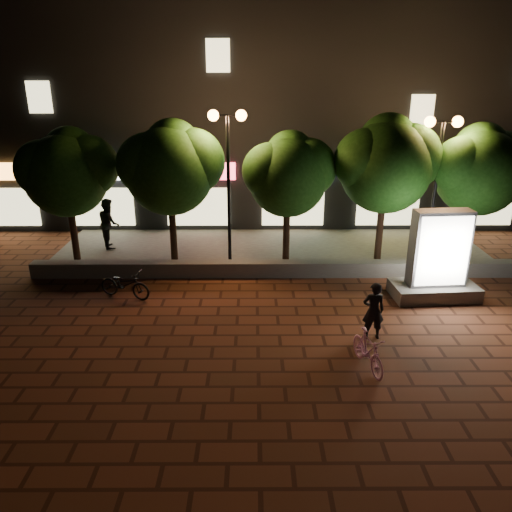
{
  "coord_description": "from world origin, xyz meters",
  "views": [
    {
      "loc": [
        -0.66,
        -11.1,
        6.25
      ],
      "look_at": [
        -0.59,
        1.5,
        1.62
      ],
      "focal_mm": 34.34,
      "sensor_mm": 36.0,
      "label": 1
    }
  ],
  "objects_px": {
    "tree_right": "(387,161)",
    "scooter_parked": "(125,284)",
    "scooter_pink": "(368,351)",
    "tree_left": "(171,165)",
    "rider": "(373,311)",
    "tree_far_right": "(481,167)",
    "street_lamp_right": "(440,153)",
    "tree_far_left": "(68,170)",
    "tree_mid": "(289,172)",
    "pedestrian": "(109,223)",
    "ad_kiosk": "(437,263)",
    "street_lamp_left": "(228,149)"
  },
  "relations": [
    {
      "from": "scooter_pink",
      "to": "tree_right",
      "type": "bearing_deg",
      "value": 60.96
    },
    {
      "from": "tree_left",
      "to": "street_lamp_right",
      "type": "height_order",
      "value": "street_lamp_right"
    },
    {
      "from": "ad_kiosk",
      "to": "scooter_pink",
      "type": "distance_m",
      "value": 4.8
    },
    {
      "from": "tree_mid",
      "to": "tree_right",
      "type": "height_order",
      "value": "tree_right"
    },
    {
      "from": "pedestrian",
      "to": "scooter_pink",
      "type": "bearing_deg",
      "value": -158.6
    },
    {
      "from": "tree_far_right",
      "to": "tree_left",
      "type": "bearing_deg",
      "value": 180.0
    },
    {
      "from": "tree_mid",
      "to": "scooter_parked",
      "type": "xyz_separation_m",
      "value": [
        -5.06,
        -3.15,
        -2.78
      ]
    },
    {
      "from": "tree_mid",
      "to": "pedestrian",
      "type": "relative_size",
      "value": 2.37
    },
    {
      "from": "tree_left",
      "to": "tree_right",
      "type": "height_order",
      "value": "tree_right"
    },
    {
      "from": "scooter_pink",
      "to": "scooter_parked",
      "type": "height_order",
      "value": "scooter_pink"
    },
    {
      "from": "street_lamp_right",
      "to": "ad_kiosk",
      "type": "bearing_deg",
      "value": -104.52
    },
    {
      "from": "ad_kiosk",
      "to": "pedestrian",
      "type": "height_order",
      "value": "ad_kiosk"
    },
    {
      "from": "tree_right",
      "to": "street_lamp_left",
      "type": "relative_size",
      "value": 0.98
    },
    {
      "from": "rider",
      "to": "ad_kiosk",
      "type": "bearing_deg",
      "value": -136.42
    },
    {
      "from": "tree_far_left",
      "to": "tree_left",
      "type": "distance_m",
      "value": 3.51
    },
    {
      "from": "rider",
      "to": "tree_far_left",
      "type": "bearing_deg",
      "value": -32.71
    },
    {
      "from": "tree_right",
      "to": "tree_far_right",
      "type": "bearing_deg",
      "value": -0.0
    },
    {
      "from": "tree_far_left",
      "to": "rider",
      "type": "bearing_deg",
      "value": -31.08
    },
    {
      "from": "tree_mid",
      "to": "pedestrian",
      "type": "bearing_deg",
      "value": 168.97
    },
    {
      "from": "street_lamp_right",
      "to": "tree_far_left",
      "type": "bearing_deg",
      "value": 178.79
    },
    {
      "from": "tree_far_left",
      "to": "tree_right",
      "type": "bearing_deg",
      "value": 0.0
    },
    {
      "from": "tree_far_left",
      "to": "scooter_parked",
      "type": "xyz_separation_m",
      "value": [
        2.44,
        -3.15,
        -2.86
      ]
    },
    {
      "from": "tree_left",
      "to": "ad_kiosk",
      "type": "distance_m",
      "value": 9.09
    },
    {
      "from": "tree_far_left",
      "to": "street_lamp_right",
      "type": "relative_size",
      "value": 0.93
    },
    {
      "from": "tree_far_left",
      "to": "tree_far_right",
      "type": "bearing_deg",
      "value": 0.0
    },
    {
      "from": "tree_far_left",
      "to": "tree_mid",
      "type": "bearing_deg",
      "value": -0.0
    },
    {
      "from": "tree_left",
      "to": "tree_right",
      "type": "distance_m",
      "value": 7.3
    },
    {
      "from": "street_lamp_right",
      "to": "rider",
      "type": "xyz_separation_m",
      "value": [
        -3.17,
        -5.33,
        -3.14
      ]
    },
    {
      "from": "scooter_pink",
      "to": "tree_mid",
      "type": "bearing_deg",
      "value": 87.58
    },
    {
      "from": "tree_far_left",
      "to": "tree_right",
      "type": "xyz_separation_m",
      "value": [
        10.8,
        0.0,
        0.27
      ]
    },
    {
      "from": "tree_far_right",
      "to": "scooter_pink",
      "type": "height_order",
      "value": "tree_far_right"
    },
    {
      "from": "rider",
      "to": "scooter_parked",
      "type": "height_order",
      "value": "rider"
    },
    {
      "from": "scooter_pink",
      "to": "rider",
      "type": "distance_m",
      "value": 1.48
    },
    {
      "from": "tree_left",
      "to": "tree_mid",
      "type": "bearing_deg",
      "value": -0.0
    },
    {
      "from": "tree_far_right",
      "to": "scooter_parked",
      "type": "distance_m",
      "value": 12.34
    },
    {
      "from": "tree_left",
      "to": "tree_mid",
      "type": "distance_m",
      "value": 4.0
    },
    {
      "from": "tree_far_right",
      "to": "scooter_pink",
      "type": "xyz_separation_m",
      "value": [
        -5.14,
        -6.97,
        -2.92
      ]
    },
    {
      "from": "tree_left",
      "to": "rider",
      "type": "height_order",
      "value": "tree_left"
    },
    {
      "from": "tree_far_left",
      "to": "pedestrian",
      "type": "xyz_separation_m",
      "value": [
        0.8,
        1.31,
        -2.26
      ]
    },
    {
      "from": "tree_far_right",
      "to": "ad_kiosk",
      "type": "relative_size",
      "value": 1.77
    },
    {
      "from": "rider",
      "to": "tree_right",
      "type": "bearing_deg",
      "value": -106.9
    },
    {
      "from": "tree_right",
      "to": "scooter_parked",
      "type": "distance_m",
      "value": 9.47
    },
    {
      "from": "tree_left",
      "to": "tree_far_right",
      "type": "relative_size",
      "value": 1.03
    },
    {
      "from": "tree_left",
      "to": "pedestrian",
      "type": "distance_m",
      "value": 3.85
    },
    {
      "from": "scooter_pink",
      "to": "pedestrian",
      "type": "height_order",
      "value": "pedestrian"
    },
    {
      "from": "scooter_parked",
      "to": "tree_mid",
      "type": "bearing_deg",
      "value": -39.01
    },
    {
      "from": "tree_right",
      "to": "scooter_parked",
      "type": "xyz_separation_m",
      "value": [
        -8.36,
        -3.15,
        -3.13
      ]
    },
    {
      "from": "tree_far_right",
      "to": "tree_right",
      "type": "bearing_deg",
      "value": 180.0
    },
    {
      "from": "scooter_parked",
      "to": "pedestrian",
      "type": "bearing_deg",
      "value": 39.32
    },
    {
      "from": "street_lamp_left",
      "to": "street_lamp_right",
      "type": "bearing_deg",
      "value": 0.0
    }
  ]
}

